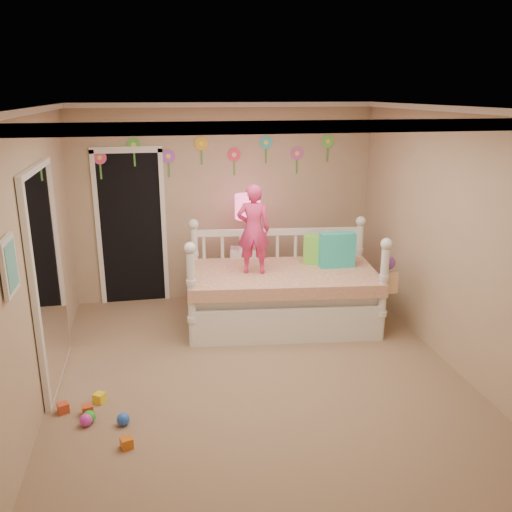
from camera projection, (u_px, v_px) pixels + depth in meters
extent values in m
cube|color=#7F684C|center=(257.00, 372.00, 5.45)|extent=(4.00, 4.50, 0.01)
cube|color=white|center=(258.00, 107.00, 4.69)|extent=(4.00, 4.50, 0.01)
cube|color=tan|center=(226.00, 203.00, 7.18)|extent=(4.00, 0.01, 2.60)
cube|color=tan|center=(34.00, 262.00, 4.71)|extent=(0.01, 4.50, 2.60)
cube|color=tan|center=(451.00, 239.00, 5.43)|extent=(0.01, 4.50, 2.60)
cube|color=#29CDCF|center=(337.00, 250.00, 6.50)|extent=(0.43, 0.16, 0.42)
cube|color=#7CE546|center=(319.00, 250.00, 6.61)|extent=(0.40, 0.29, 0.36)
imported|color=#EF3679|center=(253.00, 229.00, 6.19)|extent=(0.43, 0.32, 1.05)
cube|color=white|center=(248.00, 277.00, 7.12)|extent=(0.50, 0.41, 0.76)
sphere|color=#DF1D8F|center=(248.00, 242.00, 6.98)|extent=(0.20, 0.20, 0.20)
cylinder|color=#DF1D8F|center=(248.00, 226.00, 6.92)|extent=(0.03, 0.03, 0.41)
cylinder|color=#F1487F|center=(248.00, 207.00, 6.84)|extent=(0.33, 0.33, 0.31)
cube|color=black|center=(131.00, 227.00, 7.02)|extent=(0.90, 0.04, 2.07)
cube|color=white|center=(48.00, 277.00, 5.07)|extent=(0.07, 1.30, 2.10)
cube|color=white|center=(9.00, 266.00, 3.80)|extent=(0.05, 0.34, 0.42)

